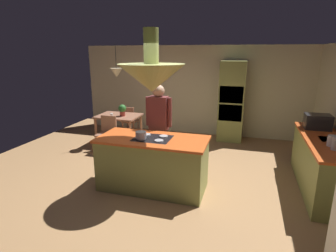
{
  "coord_description": "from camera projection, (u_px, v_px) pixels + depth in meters",
  "views": [
    {
      "loc": [
        1.54,
        -4.42,
        2.37
      ],
      "look_at": [
        0.1,
        0.4,
        1.0
      ],
      "focal_mm": 29.25,
      "sensor_mm": 36.0,
      "label": 1
    }
  ],
  "objects": [
    {
      "name": "counter_run_right",
      "position": [
        321.0,
        164.0,
        4.78
      ],
      "size": [
        0.73,
        2.29,
        0.93
      ],
      "color": "#8C934C",
      "rests_on": "ground"
    },
    {
      "name": "ground",
      "position": [
        157.0,
        182.0,
        5.13
      ],
      "size": [
        8.16,
        8.16,
        0.0
      ],
      "primitive_type": "plane",
      "color": "#AD7F51"
    },
    {
      "name": "dining_table",
      "position": [
        119.0,
        119.0,
        7.19
      ],
      "size": [
        1.09,
        0.83,
        0.76
      ],
      "color": "#9F684D",
      "rests_on": "ground"
    },
    {
      "name": "wall_back",
      "position": [
        195.0,
        90.0,
        7.99
      ],
      "size": [
        6.8,
        0.1,
        2.55
      ],
      "primitive_type": "cube",
      "color": "beige",
      "rests_on": "ground"
    },
    {
      "name": "pendant_light_over_table",
      "position": [
        116.0,
        73.0,
        6.87
      ],
      "size": [
        0.32,
        0.32,
        0.82
      ],
      "color": "beige"
    },
    {
      "name": "chair_by_back_wall",
      "position": [
        129.0,
        119.0,
        7.82
      ],
      "size": [
        0.4,
        0.4,
        0.87
      ],
      "rotation": [
        0.0,
        0.0,
        3.14
      ],
      "color": "#9F684D",
      "rests_on": "ground"
    },
    {
      "name": "oven_tower",
      "position": [
        232.0,
        102.0,
        7.36
      ],
      "size": [
        0.66,
        0.62,
        2.14
      ],
      "color": "#8C934C",
      "rests_on": "ground"
    },
    {
      "name": "microwave_on_counter",
      "position": [
        318.0,
        122.0,
        5.25
      ],
      "size": [
        0.46,
        0.36,
        0.28
      ],
      "primitive_type": "cube",
      "color": "#232326",
      "rests_on": "counter_run_right"
    },
    {
      "name": "kitchen_island",
      "position": [
        153.0,
        163.0,
        4.83
      ],
      "size": [
        1.9,
        0.9,
        0.95
      ],
      "color": "#8C934C",
      "rests_on": "ground"
    },
    {
      "name": "range_hood",
      "position": [
        152.0,
        76.0,
        4.43
      ],
      "size": [
        1.1,
        1.1,
        1.0
      ],
      "color": "#8C934C"
    },
    {
      "name": "person_at_island",
      "position": [
        159.0,
        123.0,
        5.38
      ],
      "size": [
        0.53,
        0.24,
        1.76
      ],
      "color": "tan",
      "rests_on": "ground"
    },
    {
      "name": "canister_sugar",
      "position": [
        332.0,
        141.0,
        4.28
      ],
      "size": [
        0.14,
        0.14,
        0.17
      ],
      "primitive_type": "cylinder",
      "color": "silver",
      "rests_on": "counter_run_right"
    },
    {
      "name": "chair_facing_island",
      "position": [
        107.0,
        131.0,
        6.64
      ],
      "size": [
        0.4,
        0.4,
        0.87
      ],
      "color": "#9F684D",
      "rests_on": "ground"
    },
    {
      "name": "cooking_pot_on_cooktop",
      "position": [
        141.0,
        135.0,
        4.61
      ],
      "size": [
        0.18,
        0.18,
        0.12
      ],
      "primitive_type": "cylinder",
      "color": "#B2B2B7",
      "rests_on": "kitchen_island"
    },
    {
      "name": "potted_plant_on_table",
      "position": [
        122.0,
        110.0,
        7.04
      ],
      "size": [
        0.2,
        0.2,
        0.3
      ],
      "color": "#99382D",
      "rests_on": "dining_table"
    },
    {
      "name": "canister_flour",
      "position": [
        335.0,
        144.0,
        4.11
      ],
      "size": [
        0.1,
        0.1,
        0.2
      ],
      "primitive_type": "cylinder",
      "color": "silver",
      "rests_on": "counter_run_right"
    },
    {
      "name": "cup_on_table",
      "position": [
        112.0,
        115.0,
        6.98
      ],
      "size": [
        0.07,
        0.07,
        0.09
      ],
      "primitive_type": "cylinder",
      "color": "white",
      "rests_on": "dining_table"
    }
  ]
}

